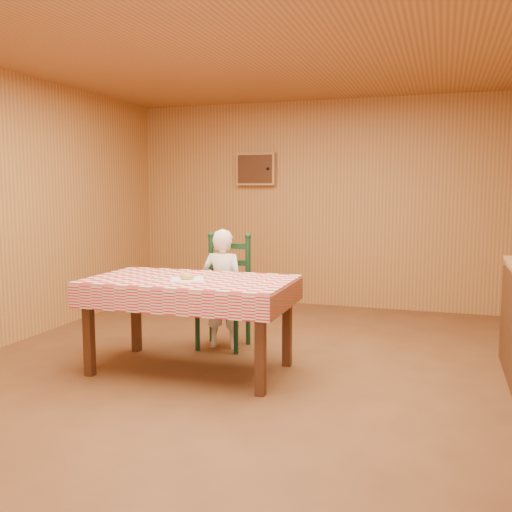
# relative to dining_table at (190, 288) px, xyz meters

# --- Properties ---
(ground) EXTENTS (6.00, 6.00, 0.00)m
(ground) POSITION_rel_dining_table_xyz_m (0.50, -0.00, -0.69)
(ground) COLOR brown
(ground) RESTS_ON ground
(cabin_walls) EXTENTS (5.10, 6.05, 2.65)m
(cabin_walls) POSITION_rel_dining_table_xyz_m (0.50, 0.53, 1.14)
(cabin_walls) COLOR #B97F42
(cabin_walls) RESTS_ON ground
(dining_table) EXTENTS (1.66, 0.96, 0.77)m
(dining_table) POSITION_rel_dining_table_xyz_m (0.00, 0.00, 0.00)
(dining_table) COLOR #462512
(dining_table) RESTS_ON ground
(ladder_chair) EXTENTS (0.44, 0.40, 1.08)m
(ladder_chair) POSITION_rel_dining_table_xyz_m (-0.00, 0.79, -0.18)
(ladder_chair) COLOR black
(ladder_chair) RESTS_ON ground
(seated_child) EXTENTS (0.41, 0.27, 1.12)m
(seated_child) POSITION_rel_dining_table_xyz_m (0.00, 0.73, -0.13)
(seated_child) COLOR white
(seated_child) RESTS_ON ground
(napkin) EXTENTS (0.34, 0.34, 0.00)m
(napkin) POSITION_rel_dining_table_xyz_m (0.00, -0.05, 0.08)
(napkin) COLOR white
(napkin) RESTS_ON dining_table
(donut) EXTENTS (0.14, 0.14, 0.04)m
(donut) POSITION_rel_dining_table_xyz_m (0.00, -0.05, 0.11)
(donut) COLOR gold
(donut) RESTS_ON napkin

